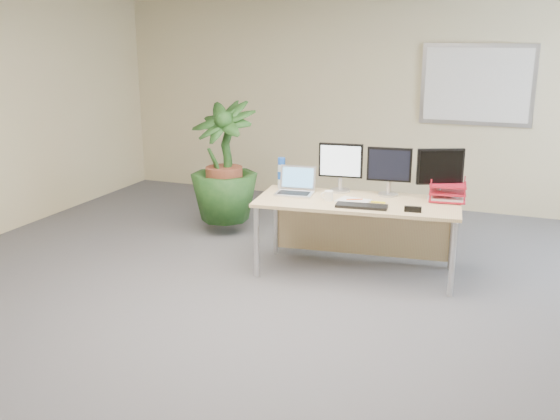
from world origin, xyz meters
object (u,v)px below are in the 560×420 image
at_px(monitor_right, 389,168).
at_px(laptop, 296,187).
at_px(floor_plant, 224,166).
at_px(monitor_left, 341,164).
at_px(desk, 358,213).

distance_m(monitor_right, laptop, 0.88).
xyz_separation_m(floor_plant, monitor_left, (1.42, -0.40, 0.20)).
height_order(floor_plant, monitor_right, floor_plant).
bearing_deg(monitor_left, floor_plant, 164.25).
relative_size(floor_plant, monitor_left, 3.27).
bearing_deg(monitor_right, laptop, -165.20).
height_order(floor_plant, laptop, floor_plant).
bearing_deg(monitor_right, desk, -142.89).
distance_m(floor_plant, monitor_left, 1.49).
xyz_separation_m(monitor_right, laptop, (-0.83, -0.22, -0.20)).
bearing_deg(monitor_left, desk, -35.31).
bearing_deg(floor_plant, monitor_left, -15.75).
relative_size(monitor_left, monitor_right, 1.02).
bearing_deg(monitor_left, laptop, -150.88).
bearing_deg(desk, laptop, -175.66).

